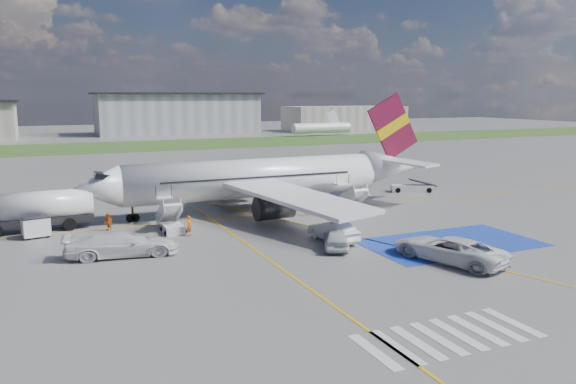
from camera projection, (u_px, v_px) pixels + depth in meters
name	position (u px, v px, depth m)	size (l,w,h in m)	color
ground	(316.00, 244.00, 44.32)	(400.00, 400.00, 0.00)	#60605E
grass_strip	(132.00, 146.00, 129.96)	(400.00, 30.00, 0.01)	#2D4C1E
taxiway_line_main	(261.00, 215.00, 55.14)	(120.00, 0.20, 0.01)	gold
taxiway_line_cross	(316.00, 293.00, 33.32)	(0.20, 60.00, 0.01)	gold
taxiway_line_diag	(261.00, 215.00, 55.14)	(0.20, 60.00, 0.01)	gold
staging_box	(450.00, 243.00, 44.70)	(14.00, 8.00, 0.01)	#1B3AA5
crosswalk	(448.00, 336.00, 27.38)	(9.00, 4.00, 0.01)	silver
terminal_centre	(178.00, 114.00, 172.97)	(48.00, 18.00, 12.00)	gray
terminal_east	(345.00, 118.00, 188.89)	(40.00, 16.00, 8.00)	gray
airliner	(268.00, 177.00, 56.97)	(36.81, 32.95, 11.92)	white
airstairs_fwd	(172.00, 225.00, 48.28)	(1.90, 5.20, 3.60)	white
airstairs_aft	(358.00, 208.00, 55.65)	(1.90, 5.20, 3.60)	white
fuel_tanker	(32.00, 215.00, 48.40)	(10.26, 3.36, 3.45)	black
gpu_cart	(36.00, 228.00, 46.25)	(2.30, 1.72, 1.74)	white
belt_loader	(413.00, 188.00, 68.43)	(5.51, 3.65, 1.61)	white
car_silver_a	(336.00, 238.00, 43.01)	(1.86, 4.63, 1.58)	silver
car_silver_b	(333.00, 231.00, 45.10)	(1.76, 5.03, 1.66)	silver
van_white_a	(449.00, 245.00, 39.56)	(2.95, 6.41, 2.40)	white
van_white_b	(122.00, 241.00, 40.82)	(2.46, 6.04, 2.37)	silver
crew_fwd	(189.00, 226.00, 46.92)	(0.62, 0.41, 1.71)	#EC580C
crew_nose	(108.00, 222.00, 48.55)	(0.76, 0.59, 1.56)	#E8580C
crew_aft	(307.00, 207.00, 54.89)	(0.99, 0.41, 1.68)	orange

